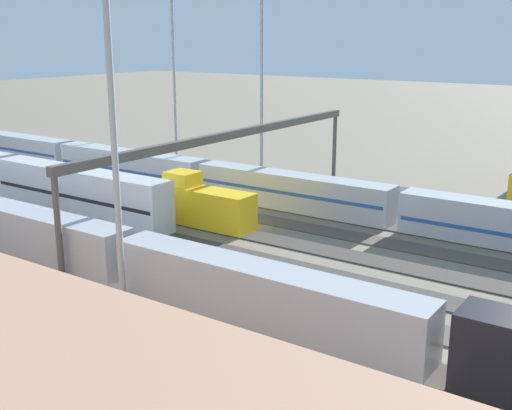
# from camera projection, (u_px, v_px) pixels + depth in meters

# --- Properties ---
(ground_plane) EXTENTS (400.00, 400.00, 0.00)m
(ground_plane) POSITION_uv_depth(u_px,v_px,m) (231.00, 213.00, 66.96)
(ground_plane) COLOR #756B5B
(track_bed_0) EXTENTS (140.00, 2.80, 0.12)m
(track_bed_0) POSITION_uv_depth(u_px,v_px,m) (323.00, 179.00, 82.82)
(track_bed_0) COLOR #3D3833
(track_bed_0) RESTS_ON ground_plane
(track_bed_1) EXTENTS (140.00, 2.80, 0.12)m
(track_bed_1) POSITION_uv_depth(u_px,v_px,m) (303.00, 186.00, 78.85)
(track_bed_1) COLOR #4C443D
(track_bed_1) RESTS_ON ground_plane
(track_bed_2) EXTENTS (140.00, 2.80, 0.12)m
(track_bed_2) POSITION_uv_depth(u_px,v_px,m) (282.00, 194.00, 74.88)
(track_bed_2) COLOR #3D3833
(track_bed_2) RESTS_ON ground_plane
(track_bed_3) EXTENTS (140.00, 2.80, 0.12)m
(track_bed_3) POSITION_uv_depth(u_px,v_px,m) (258.00, 203.00, 70.92)
(track_bed_3) COLOR #4C443D
(track_bed_3) RESTS_ON ground_plane
(track_bed_4) EXTENTS (140.00, 2.80, 0.12)m
(track_bed_4) POSITION_uv_depth(u_px,v_px,m) (231.00, 213.00, 66.95)
(track_bed_4) COLOR #4C443D
(track_bed_4) RESTS_ON ground_plane
(track_bed_5) EXTENTS (140.00, 2.80, 0.12)m
(track_bed_5) POSITION_uv_depth(u_px,v_px,m) (200.00, 224.00, 62.98)
(track_bed_5) COLOR #3D3833
(track_bed_5) RESTS_ON ground_plane
(track_bed_6) EXTENTS (140.00, 2.80, 0.12)m
(track_bed_6) POSITION_uv_depth(u_px,v_px,m) (166.00, 237.00, 59.01)
(track_bed_6) COLOR #3D3833
(track_bed_6) RESTS_ON ground_plane
(track_bed_7) EXTENTS (140.00, 2.80, 0.12)m
(track_bed_7) POSITION_uv_depth(u_px,v_px,m) (126.00, 251.00, 55.04)
(track_bed_7) COLOR #4C443D
(track_bed_7) RESTS_ON ground_plane
(track_bed_8) EXTENTS (140.00, 2.80, 0.12)m
(track_bed_8) POSITION_uv_depth(u_px,v_px,m) (80.00, 268.00, 51.07)
(track_bed_8) COLOR #4C443D
(track_bed_8) RESTS_ON ground_plane
(train_on_track_8) EXTENTS (90.60, 3.00, 4.40)m
(train_on_track_8) POSITION_uv_depth(u_px,v_px,m) (113.00, 254.00, 48.38)
(train_on_track_8) COLOR black
(train_on_track_8) RESTS_ON ground_plane
(train_on_track_6) EXTENTS (47.20, 3.06, 5.00)m
(train_on_track_6) POSITION_uv_depth(u_px,v_px,m) (8.00, 178.00, 71.38)
(train_on_track_6) COLOR silver
(train_on_track_6) RESTS_ON ground_plane
(train_on_track_5) EXTENTS (10.00, 3.00, 5.00)m
(train_on_track_5) POSITION_uv_depth(u_px,v_px,m) (205.00, 205.00, 62.10)
(train_on_track_5) COLOR gold
(train_on_track_5) RESTS_ON ground_plane
(train_on_track_3) EXTENTS (114.80, 3.06, 4.40)m
(train_on_track_3) POSITION_uv_depth(u_px,v_px,m) (274.00, 188.00, 69.18)
(train_on_track_3) COLOR black
(train_on_track_3) RESTS_ON ground_plane
(light_mast_0) EXTENTS (2.80, 0.70, 27.71)m
(light_mast_0) POSITION_uv_depth(u_px,v_px,m) (262.00, 39.00, 86.79)
(light_mast_0) COLOR #9EA0A5
(light_mast_0) RESTS_ON ground_plane
(light_mast_2) EXTENTS (2.80, 0.70, 27.03)m
(light_mast_2) POSITION_uv_depth(u_px,v_px,m) (173.00, 41.00, 95.67)
(light_mast_2) COLOR #9EA0A5
(light_mast_2) RESTS_ON ground_plane
(light_mast_3) EXTENTS (2.80, 0.70, 26.69)m
(light_mast_3) POSITION_uv_depth(u_px,v_px,m) (109.00, 53.00, 40.10)
(light_mast_3) COLOR #9EA0A5
(light_mast_3) RESTS_ON ground_plane
(signal_gantry) EXTENTS (0.70, 45.00, 8.80)m
(signal_gantry) POSITION_uv_depth(u_px,v_px,m) (233.00, 140.00, 64.73)
(signal_gantry) COLOR #4C4742
(signal_gantry) RESTS_ON ground_plane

